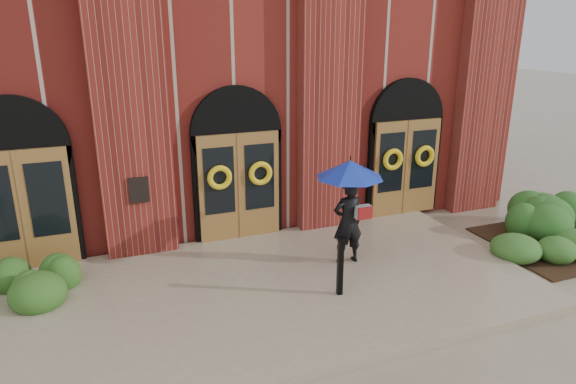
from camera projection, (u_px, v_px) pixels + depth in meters
name	position (u px, v px, depth m)	size (l,w,h in m)	color
ground	(280.00, 295.00, 9.87)	(90.00, 90.00, 0.00)	gray
landing	(278.00, 288.00, 9.98)	(10.00, 5.30, 0.15)	tan
church_building	(186.00, 72.00, 16.56)	(16.20, 12.53, 7.00)	maroon
man_with_umbrella	(349.00, 192.00, 10.47)	(1.43, 1.43, 2.22)	black
metal_post	(340.00, 265.00, 9.44)	(0.17, 0.17, 1.15)	black
hedge_wall_right	(549.00, 214.00, 12.83)	(3.40, 1.36, 0.87)	#25501C
hedge_front_right	(555.00, 250.00, 11.22)	(1.54, 1.32, 0.54)	#2D581F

